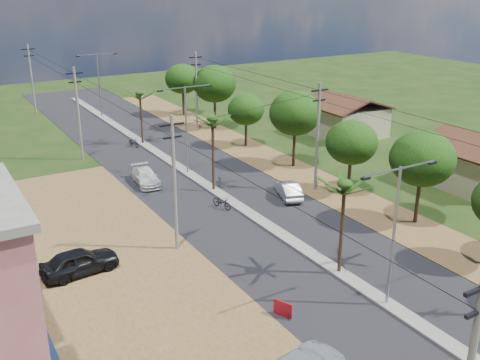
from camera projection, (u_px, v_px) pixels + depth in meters
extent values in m
plane|color=black|center=(386.00, 305.00, 30.59)|extent=(160.00, 160.00, 0.00)
cube|color=black|center=(245.00, 211.00, 42.71)|extent=(12.00, 110.00, 0.04)
cube|color=#605E56|center=(225.00, 198.00, 45.11)|extent=(1.00, 90.00, 0.18)
cube|color=#52371C|center=(72.00, 313.00, 29.87)|extent=(18.00, 46.00, 0.04)
cube|color=#52371C|center=(332.00, 191.00, 46.78)|extent=(5.00, 90.00, 0.03)
cube|color=navy|center=(30.00, 290.00, 19.78)|extent=(0.12, 4.20, 1.20)
cube|color=#102245|center=(16.00, 283.00, 26.76)|extent=(0.80, 5.40, 0.15)
cube|color=black|center=(13.00, 318.00, 27.21)|extent=(0.10, 3.00, 2.40)
cube|color=navy|center=(0.00, 233.00, 25.66)|extent=(0.12, 4.20, 1.20)
cube|color=tan|center=(476.00, 166.00, 47.68)|extent=(7.00, 7.00, 3.30)
cube|color=tan|center=(345.00, 121.00, 62.70)|extent=(7.00, 7.00, 3.30)
cylinder|color=black|center=(418.00, 193.00, 40.11)|extent=(0.28, 0.28, 4.55)
ellipsoid|color=black|center=(422.00, 159.00, 39.22)|extent=(4.60, 4.60, 3.91)
cylinder|color=black|center=(350.00, 170.00, 45.71)|extent=(0.28, 0.28, 4.06)
ellipsoid|color=black|center=(352.00, 142.00, 44.91)|extent=(4.20, 4.20, 3.57)
cylinder|color=black|center=(294.00, 142.00, 52.15)|extent=(0.28, 0.28, 4.76)
ellipsoid|color=black|center=(295.00, 113.00, 51.21)|extent=(4.80, 4.80, 4.08)
cylinder|color=black|center=(246.00, 129.00, 58.61)|extent=(0.28, 0.28, 3.64)
ellipsoid|color=black|center=(246.00, 109.00, 57.90)|extent=(3.80, 3.80, 3.23)
cylinder|color=black|center=(215.00, 108.00, 65.15)|extent=(0.28, 0.28, 4.90)
ellipsoid|color=black|center=(214.00, 84.00, 64.19)|extent=(5.00, 5.00, 4.25)
cylinder|color=black|center=(183.00, 98.00, 71.57)|extent=(0.28, 0.28, 4.34)
ellipsoid|color=black|center=(182.00, 79.00, 70.71)|extent=(4.40, 4.40, 3.74)
cylinder|color=black|center=(342.00, 230.00, 32.83)|extent=(0.22, 0.22, 5.80)
cylinder|color=black|center=(213.00, 156.00, 45.69)|extent=(0.22, 0.22, 6.20)
cylinder|color=black|center=(141.00, 119.00, 58.74)|extent=(0.22, 0.22, 5.50)
cylinder|color=gray|center=(393.00, 239.00, 29.22)|extent=(0.16, 0.16, 8.00)
cube|color=gray|center=(418.00, 165.00, 28.45)|extent=(2.40, 0.08, 0.08)
cube|color=gray|center=(383.00, 172.00, 27.30)|extent=(2.40, 0.08, 0.08)
cube|color=black|center=(433.00, 163.00, 29.01)|extent=(0.50, 0.18, 0.12)
cube|color=black|center=(366.00, 178.00, 26.81)|extent=(0.50, 0.18, 0.12)
cylinder|color=gray|center=(186.00, 131.00, 49.42)|extent=(0.16, 0.16, 8.00)
cube|color=gray|center=(197.00, 86.00, 48.66)|extent=(2.40, 0.08, 0.08)
cube|color=gray|center=(172.00, 89.00, 47.51)|extent=(2.40, 0.08, 0.08)
cube|color=black|center=(209.00, 86.00, 49.22)|extent=(0.50, 0.18, 0.12)
cube|color=black|center=(160.00, 91.00, 47.01)|extent=(0.50, 0.18, 0.12)
cylinder|color=gray|center=(99.00, 86.00, 69.62)|extent=(0.16, 0.16, 8.00)
cube|color=gray|center=(106.00, 53.00, 68.86)|extent=(2.40, 0.08, 0.08)
cube|color=gray|center=(87.00, 55.00, 67.71)|extent=(2.40, 0.08, 0.08)
cube|color=black|center=(115.00, 54.00, 69.42)|extent=(0.50, 0.18, 0.12)
cube|color=black|center=(78.00, 56.00, 67.22)|extent=(0.50, 0.18, 0.12)
cube|color=black|center=(479.00, 311.00, 16.55)|extent=(1.20, 0.12, 0.12)
cylinder|color=#605E56|center=(174.00, 185.00, 35.39)|extent=(0.24, 0.24, 9.00)
cube|color=black|center=(172.00, 125.00, 34.05)|extent=(1.60, 0.12, 0.12)
cube|color=black|center=(172.00, 137.00, 34.33)|extent=(1.20, 0.12, 0.12)
cylinder|color=#605E56|center=(78.00, 115.00, 53.17)|extent=(0.24, 0.24, 9.00)
cube|color=black|center=(74.00, 73.00, 51.83)|extent=(1.60, 0.12, 0.12)
cube|color=black|center=(75.00, 82.00, 52.11)|extent=(1.20, 0.12, 0.12)
cylinder|color=#605E56|center=(32.00, 81.00, 70.14)|extent=(0.24, 0.24, 9.00)
cube|color=black|center=(28.00, 49.00, 68.80)|extent=(1.60, 0.12, 0.12)
cube|color=black|center=(29.00, 56.00, 69.08)|extent=(1.20, 0.12, 0.12)
cylinder|color=#605E56|center=(317.00, 138.00, 45.57)|extent=(0.24, 0.24, 9.00)
cube|color=black|center=(320.00, 90.00, 44.23)|extent=(1.60, 0.12, 0.12)
cube|color=black|center=(319.00, 100.00, 44.50)|extent=(1.20, 0.12, 0.12)
cylinder|color=#605E56|center=(197.00, 92.00, 63.34)|extent=(0.24, 0.24, 9.00)
cube|color=black|center=(196.00, 57.00, 62.00)|extent=(1.60, 0.12, 0.12)
cube|color=black|center=(196.00, 65.00, 62.28)|extent=(1.20, 0.12, 0.12)
imported|color=#A7ABAF|center=(288.00, 190.00, 45.17)|extent=(2.66, 4.23, 1.32)
imported|color=silver|center=(146.00, 177.00, 48.10)|extent=(2.34, 4.61, 1.28)
imported|color=black|center=(80.00, 262.00, 33.57)|extent=(4.81, 2.31, 1.58)
imported|color=black|center=(222.00, 202.00, 43.10)|extent=(1.13, 2.06, 1.03)
imported|color=black|center=(134.00, 143.00, 58.51)|extent=(0.91, 1.74, 1.01)
cube|color=maroon|center=(283.00, 309.00, 29.42)|extent=(0.51, 1.05, 0.92)
cylinder|color=black|center=(288.00, 318.00, 29.09)|extent=(0.04, 0.04, 0.46)
cylinder|color=black|center=(277.00, 308.00, 29.91)|extent=(0.04, 0.04, 0.46)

